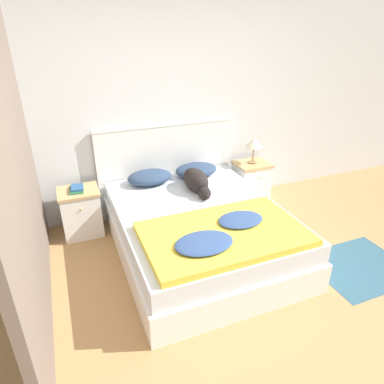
{
  "coord_description": "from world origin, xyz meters",
  "views": [
    {
      "loc": [
        -1.26,
        -1.81,
        2.21
      ],
      "look_at": [
        -0.05,
        1.2,
        0.61
      ],
      "focal_mm": 32.0,
      "sensor_mm": 36.0,
      "label": 1
    }
  ],
  "objects_px": {
    "bed": "(199,231)",
    "pillow_left": "(150,177)",
    "dog": "(196,181)",
    "nightstand_left": "(81,212)",
    "book_stack": "(77,189)",
    "table_lamp": "(254,143)",
    "pillow_right": "(196,170)",
    "nightstand_right": "(251,182)"
  },
  "relations": [
    {
      "from": "pillow_right",
      "to": "table_lamp",
      "type": "xyz_separation_m",
      "value": [
        0.82,
        0.03,
        0.23
      ]
    },
    {
      "from": "dog",
      "to": "book_stack",
      "type": "relative_size",
      "value": 2.69
    },
    {
      "from": "dog",
      "to": "book_stack",
      "type": "height_order",
      "value": "dog"
    },
    {
      "from": "pillow_right",
      "to": "table_lamp",
      "type": "bearing_deg",
      "value": 1.82
    },
    {
      "from": "nightstand_right",
      "to": "pillow_left",
      "type": "bearing_deg",
      "value": -179.0
    },
    {
      "from": "pillow_right",
      "to": "nightstand_right",
      "type": "bearing_deg",
      "value": 1.73
    },
    {
      "from": "bed",
      "to": "nightstand_right",
      "type": "distance_m",
      "value": 1.39
    },
    {
      "from": "bed",
      "to": "nightstand_left",
      "type": "height_order",
      "value": "nightstand_left"
    },
    {
      "from": "pillow_left",
      "to": "dog",
      "type": "relative_size",
      "value": 0.82
    },
    {
      "from": "nightstand_right",
      "to": "dog",
      "type": "relative_size",
      "value": 0.86
    },
    {
      "from": "pillow_left",
      "to": "pillow_right",
      "type": "relative_size",
      "value": 1.0
    },
    {
      "from": "bed",
      "to": "pillow_left",
      "type": "height_order",
      "value": "pillow_left"
    },
    {
      "from": "nightstand_left",
      "to": "dog",
      "type": "height_order",
      "value": "dog"
    },
    {
      "from": "nightstand_right",
      "to": "pillow_left",
      "type": "relative_size",
      "value": 1.05
    },
    {
      "from": "nightstand_right",
      "to": "dog",
      "type": "height_order",
      "value": "dog"
    },
    {
      "from": "table_lamp",
      "to": "bed",
      "type": "bearing_deg",
      "value": -143.32
    },
    {
      "from": "pillow_left",
      "to": "book_stack",
      "type": "relative_size",
      "value": 2.19
    },
    {
      "from": "pillow_left",
      "to": "nightstand_left",
      "type": "bearing_deg",
      "value": 178.27
    },
    {
      "from": "pillow_right",
      "to": "book_stack",
      "type": "distance_m",
      "value": 1.42
    },
    {
      "from": "nightstand_right",
      "to": "book_stack",
      "type": "xyz_separation_m",
      "value": [
        -2.24,
        0.0,
        0.3
      ]
    },
    {
      "from": "pillow_left",
      "to": "table_lamp",
      "type": "bearing_deg",
      "value": 1.06
    },
    {
      "from": "nightstand_left",
      "to": "dog",
      "type": "distance_m",
      "value": 1.37
    },
    {
      "from": "bed",
      "to": "dog",
      "type": "distance_m",
      "value": 0.58
    },
    {
      "from": "pillow_right",
      "to": "book_stack",
      "type": "relative_size",
      "value": 2.19
    },
    {
      "from": "book_stack",
      "to": "table_lamp",
      "type": "height_order",
      "value": "table_lamp"
    },
    {
      "from": "dog",
      "to": "nightstand_right",
      "type": "bearing_deg",
      "value": 22.44
    },
    {
      "from": "nightstand_left",
      "to": "table_lamp",
      "type": "distance_m",
      "value": 2.3
    },
    {
      "from": "bed",
      "to": "nightstand_right",
      "type": "relative_size",
      "value": 3.75
    },
    {
      "from": "bed",
      "to": "dog",
      "type": "bearing_deg",
      "value": 71.64
    },
    {
      "from": "book_stack",
      "to": "dog",
      "type": "bearing_deg",
      "value": -17.72
    },
    {
      "from": "nightstand_left",
      "to": "book_stack",
      "type": "relative_size",
      "value": 2.31
    },
    {
      "from": "nightstand_right",
      "to": "table_lamp",
      "type": "bearing_deg",
      "value": 90.0
    },
    {
      "from": "pillow_left",
      "to": "nightstand_right",
      "type": "bearing_deg",
      "value": 1.0
    },
    {
      "from": "nightstand_left",
      "to": "nightstand_right",
      "type": "distance_m",
      "value": 2.23
    },
    {
      "from": "pillow_left",
      "to": "table_lamp",
      "type": "xyz_separation_m",
      "value": [
        1.41,
        0.03,
        0.23
      ]
    },
    {
      "from": "nightstand_left",
      "to": "table_lamp",
      "type": "bearing_deg",
      "value": 0.03
    },
    {
      "from": "nightstand_left",
      "to": "dog",
      "type": "xyz_separation_m",
      "value": [
        1.26,
        -0.4,
        0.35
      ]
    },
    {
      "from": "dog",
      "to": "book_stack",
      "type": "distance_m",
      "value": 1.33
    },
    {
      "from": "nightstand_right",
      "to": "table_lamp",
      "type": "xyz_separation_m",
      "value": [
        0.0,
        0.0,
        0.54
      ]
    },
    {
      "from": "nightstand_right",
      "to": "dog",
      "type": "distance_m",
      "value": 1.11
    },
    {
      "from": "dog",
      "to": "table_lamp",
      "type": "height_order",
      "value": "table_lamp"
    },
    {
      "from": "nightstand_left",
      "to": "table_lamp",
      "type": "height_order",
      "value": "table_lamp"
    }
  ]
}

